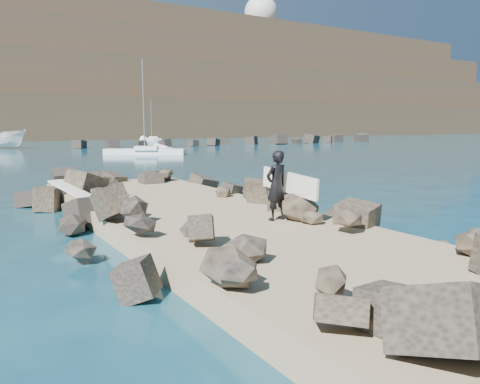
# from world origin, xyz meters

# --- Properties ---
(ground) EXTENTS (800.00, 800.00, 0.00)m
(ground) POSITION_xyz_m (0.00, 0.00, 0.00)
(ground) COLOR #0F384C
(ground) RESTS_ON ground
(jetty) EXTENTS (6.00, 26.00, 0.60)m
(jetty) POSITION_xyz_m (0.00, -2.00, 0.30)
(jetty) COLOR #8C7759
(jetty) RESTS_ON ground
(riprap_left) EXTENTS (2.60, 22.00, 1.00)m
(riprap_left) POSITION_xyz_m (-2.90, -1.50, 0.50)
(riprap_left) COLOR black
(riprap_left) RESTS_ON ground
(riprap_right) EXTENTS (2.60, 22.00, 1.00)m
(riprap_right) POSITION_xyz_m (2.90, -1.50, 0.50)
(riprap_right) COLOR black
(riprap_right) RESTS_ON ground
(breakwater_secondary) EXTENTS (52.00, 4.00, 1.20)m
(breakwater_secondary) POSITION_xyz_m (35.00, 55.00, 0.60)
(breakwater_secondary) COLOR black
(breakwater_secondary) RESTS_ON ground
(headland) EXTENTS (360.00, 140.00, 32.00)m
(headland) POSITION_xyz_m (10.00, 160.00, 16.00)
(headland) COLOR #2D4919
(headland) RESTS_ON ground
(surfboard_resting) EXTENTS (1.20, 2.17, 0.07)m
(surfboard_resting) POSITION_xyz_m (-3.25, 4.48, 1.04)
(surfboard_resting) COLOR white
(surfboard_resting) RESTS_ON riprap_left
(boat_imported) EXTENTS (6.71, 6.79, 2.68)m
(boat_imported) POSITION_xyz_m (-0.26, 61.31, 1.34)
(boat_imported) COLOR white
(boat_imported) RESTS_ON ground
(surfer_with_board) EXTENTS (0.91, 2.46, 1.99)m
(surfer_with_board) POSITION_xyz_m (1.27, -1.01, 1.60)
(surfer_with_board) COLOR black
(surfer_with_board) RESTS_ON jetty
(radome) EXTENTS (12.47, 12.47, 19.74)m
(radome) POSITION_xyz_m (97.18, 142.07, 43.48)
(radome) COLOR silver
(radome) RESTS_ON headland
(sailboat_c) EXTENTS (8.49, 6.38, 10.46)m
(sailboat_c) POSITION_xyz_m (11.66, 38.17, 0.35)
(sailboat_c) COLOR white
(sailboat_c) RESTS_ON ground
(sailboat_d) EXTENTS (1.77, 7.10, 8.51)m
(sailboat_d) POSITION_xyz_m (27.95, 78.55, 0.35)
(sailboat_d) COLOR white
(sailboat_d) RESTS_ON ground
(headland_buildings) EXTENTS (137.50, 30.50, 5.00)m
(headland_buildings) POSITION_xyz_m (16.81, 152.19, 33.97)
(headland_buildings) COLOR white
(headland_buildings) RESTS_ON headland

